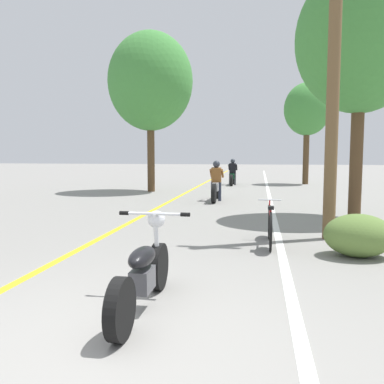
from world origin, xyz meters
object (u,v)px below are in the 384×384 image
object	(u,v)px
utility_pole	(334,67)
roadside_tree_left	(150,82)
motorcycle_rider_far	(233,175)
bicycle_parked	(270,225)
motorcycle_foreground	(144,272)
roadside_tree_right_far	(307,110)
motorcycle_rider_lead	(216,185)
roadside_tree_right_near	(361,40)

from	to	relation	value
utility_pole	roadside_tree_left	world-z (taller)	roadside_tree_left
motorcycle_rider_far	bicycle_parked	world-z (taller)	motorcycle_rider_far
motorcycle_rider_far	motorcycle_foreground	bearing A→B (deg)	-89.28
motorcycle_foreground	bicycle_parked	world-z (taller)	motorcycle_foreground
roadside_tree_left	motorcycle_rider_far	size ratio (longest dim) A/B	3.31
roadside_tree_right_far	roadside_tree_left	xyz separation A→B (m)	(-7.21, -5.60, 0.74)
roadside_tree_left	motorcycle_rider_lead	bearing A→B (deg)	-43.66
roadside_tree_right_far	motorcycle_rider_lead	world-z (taller)	roadside_tree_right_far
utility_pole	motorcycle_rider_far	xyz separation A→B (m)	(-2.79, 13.54, -2.78)
roadside_tree_right_near	roadside_tree_right_far	size ratio (longest dim) A/B	1.17
roadside_tree_right_near	roadside_tree_left	bearing A→B (deg)	138.57
roadside_tree_right_near	bicycle_parked	bearing A→B (deg)	-122.48
roadside_tree_right_far	bicycle_parked	distance (m)	16.05
motorcycle_foreground	roadside_tree_right_far	bearing A→B (deg)	78.94
roadside_tree_right_far	motorcycle_rider_far	size ratio (longest dim) A/B	2.64
utility_pole	roadside_tree_right_far	size ratio (longest dim) A/B	1.17
utility_pole	roadside_tree_right_far	bearing A→B (deg)	85.66
roadside_tree_left	bicycle_parked	distance (m)	11.88
motorcycle_foreground	motorcycle_rider_far	world-z (taller)	motorcycle_rider_far
roadside_tree_right_near	roadside_tree_right_far	bearing A→B (deg)	89.86
roadside_tree_left	roadside_tree_right_near	bearing A→B (deg)	-41.43
roadside_tree_left	motorcycle_foreground	size ratio (longest dim) A/B	3.50
roadside_tree_left	motorcycle_rider_far	xyz separation A→B (m)	(3.30, 4.38, -4.23)
motorcycle_foreground	bicycle_parked	distance (m)	3.68
roadside_tree_right_near	motorcycle_rider_far	size ratio (longest dim) A/B	3.07
utility_pole	roadside_tree_right_far	distance (m)	14.82
roadside_tree_right_far	motorcycle_rider_far	bearing A→B (deg)	-162.76
motorcycle_rider_lead	motorcycle_rider_far	world-z (taller)	motorcycle_rider_lead
roadside_tree_right_far	utility_pole	bearing A→B (deg)	-94.34
utility_pole	roadside_tree_right_near	xyz separation A→B (m)	(1.09, 2.82, 1.20)
roadside_tree_right_near	motorcycle_rider_lead	bearing A→B (deg)	140.50
utility_pole	motorcycle_rider_far	world-z (taller)	utility_pole
roadside_tree_right_near	motorcycle_foreground	xyz separation A→B (m)	(-3.66, -6.92, -4.11)
roadside_tree_right_far	motorcycle_foreground	distance (m)	19.55
roadside_tree_right_far	motorcycle_rider_far	world-z (taller)	roadside_tree_right_far
utility_pole	roadside_tree_left	size ratio (longest dim) A/B	0.93
roadside_tree_right_far	motorcycle_foreground	world-z (taller)	roadside_tree_right_far
roadside_tree_right_near	utility_pole	bearing A→B (deg)	-111.16
roadside_tree_left	motorcycle_rider_lead	world-z (taller)	roadside_tree_left
roadside_tree_left	motorcycle_rider_far	distance (m)	6.93
bicycle_parked	motorcycle_foreground	bearing A→B (deg)	-112.58
roadside_tree_right_far	roadside_tree_left	distance (m)	9.16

